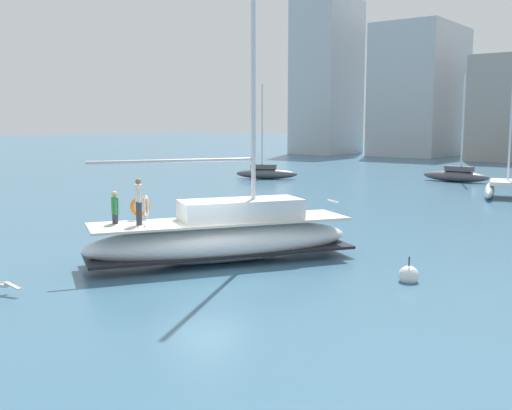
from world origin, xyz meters
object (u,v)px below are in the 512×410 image
object	(u,v)px
main_sailboat	(224,236)
moored_sloop_far	(507,188)
moored_cutter_left	(266,172)
seagull	(5,285)
moored_sloop_near	(456,174)
mooring_buoy	(409,276)

from	to	relation	value
main_sailboat	moored_sloop_far	bearing A→B (deg)	83.42
moored_cutter_left	seagull	xyz separation A→B (m)	(15.39, -33.33, -0.30)
moored_sloop_near	seagull	world-z (taller)	moored_sloop_near
moored_sloop_far	seagull	size ratio (longest dim) A/B	6.77
main_sailboat	mooring_buoy	xyz separation A→B (m)	(6.37, 1.34, -0.72)
main_sailboat	seagull	bearing A→B (deg)	-107.60
main_sailboat	seagull	xyz separation A→B (m)	(-2.22, -7.01, -0.62)
main_sailboat	moored_cutter_left	xyz separation A→B (m)	(-17.62, 26.32, -0.33)
moored_sloop_far	mooring_buoy	distance (m)	23.99
moored_sloop_far	moored_cutter_left	size ratio (longest dim) A/B	1.00
moored_cutter_left	mooring_buoy	xyz separation A→B (m)	(23.99, -24.98, -0.39)
moored_cutter_left	seagull	size ratio (longest dim) A/B	6.78
seagull	mooring_buoy	world-z (taller)	mooring_buoy
moored_sloop_far	moored_cutter_left	bearing A→B (deg)	176.51
main_sailboat	mooring_buoy	distance (m)	6.55
moored_sloop_far	moored_cutter_left	xyz separation A→B (m)	(-20.51, 1.25, -0.06)
main_sailboat	seagull	distance (m)	7.38
moored_cutter_left	mooring_buoy	world-z (taller)	moored_cutter_left
main_sailboat	moored_sloop_far	world-z (taller)	main_sailboat
seagull	moored_sloop_far	bearing A→B (deg)	80.94
moored_sloop_near	moored_sloop_far	size ratio (longest dim) A/B	1.08
seagull	mooring_buoy	bearing A→B (deg)	44.17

